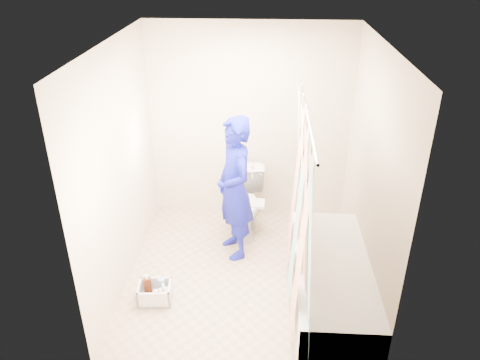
# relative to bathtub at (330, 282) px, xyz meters

# --- Properties ---
(floor) EXTENTS (2.60, 2.60, 0.00)m
(floor) POSITION_rel_bathtub_xyz_m (-0.85, 0.43, -0.27)
(floor) COLOR tan
(floor) RESTS_ON ground
(ceiling) EXTENTS (2.40, 2.60, 0.02)m
(ceiling) POSITION_rel_bathtub_xyz_m (-0.85, 0.43, 2.13)
(ceiling) COLOR silver
(ceiling) RESTS_ON wall_back
(wall_back) EXTENTS (2.40, 0.02, 2.40)m
(wall_back) POSITION_rel_bathtub_xyz_m (-0.85, 1.73, 0.93)
(wall_back) COLOR beige
(wall_back) RESTS_ON ground
(wall_front) EXTENTS (2.40, 0.02, 2.40)m
(wall_front) POSITION_rel_bathtub_xyz_m (-0.85, -0.88, 0.93)
(wall_front) COLOR beige
(wall_front) RESTS_ON ground
(wall_left) EXTENTS (0.02, 2.60, 2.40)m
(wall_left) POSITION_rel_bathtub_xyz_m (-2.05, 0.43, 0.93)
(wall_left) COLOR beige
(wall_left) RESTS_ON ground
(wall_right) EXTENTS (0.02, 2.60, 2.40)m
(wall_right) POSITION_rel_bathtub_xyz_m (0.35, 0.43, 0.93)
(wall_right) COLOR beige
(wall_right) RESTS_ON ground
(bathtub) EXTENTS (0.70, 1.75, 0.50)m
(bathtub) POSITION_rel_bathtub_xyz_m (0.00, 0.00, 0.00)
(bathtub) COLOR white
(bathtub) RESTS_ON ground
(curtain_rod) EXTENTS (0.02, 1.90, 0.02)m
(curtain_rod) POSITION_rel_bathtub_xyz_m (-0.33, 0.00, 1.68)
(curtain_rod) COLOR silver
(curtain_rod) RESTS_ON wall_back
(shower_curtain) EXTENTS (0.06, 1.75, 1.80)m
(shower_curtain) POSITION_rel_bathtub_xyz_m (-0.33, 0.00, 0.75)
(shower_curtain) COLOR white
(shower_curtain) RESTS_ON curtain_rod
(toilet) EXTENTS (0.44, 0.74, 0.74)m
(toilet) POSITION_rel_bathtub_xyz_m (-0.87, 1.27, 0.10)
(toilet) COLOR white
(toilet) RESTS_ON ground
(tank_lid) EXTENTS (0.46, 0.21, 0.03)m
(tank_lid) POSITION_rel_bathtub_xyz_m (-0.87, 1.16, 0.17)
(tank_lid) COLOR silver
(tank_lid) RESTS_ON toilet
(tank_internals) EXTENTS (0.18, 0.06, 0.24)m
(tank_internals) POSITION_rel_bathtub_xyz_m (-0.90, 1.47, 0.46)
(tank_internals) COLOR black
(tank_internals) RESTS_ON toilet
(plumber) EXTENTS (0.59, 0.69, 1.61)m
(plumber) POSITION_rel_bathtub_xyz_m (-0.97, 0.81, 0.54)
(plumber) COLOR #0D1188
(plumber) RESTS_ON ground
(cleaning_caddy) EXTENTS (0.34, 0.28, 0.24)m
(cleaning_caddy) POSITION_rel_bathtub_xyz_m (-1.68, -0.05, -0.18)
(cleaning_caddy) COLOR silver
(cleaning_caddy) RESTS_ON ground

